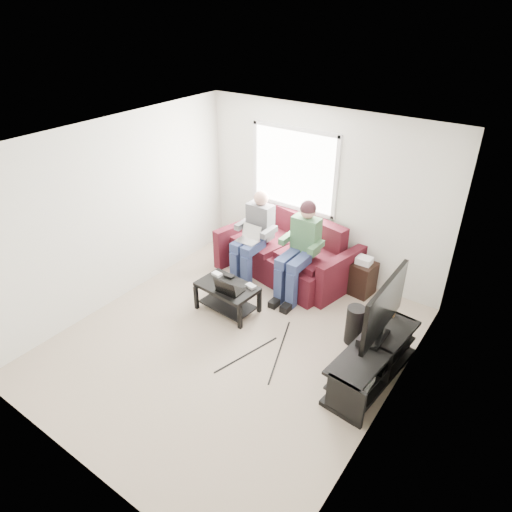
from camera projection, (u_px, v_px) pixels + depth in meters
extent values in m
plane|color=tan|center=(233.00, 341.00, 5.94)|extent=(4.50, 4.50, 0.00)
plane|color=white|center=(226.00, 145.00, 4.64)|extent=(4.50, 4.50, 0.00)
plane|color=silver|center=(322.00, 195.00, 6.88)|extent=(4.50, 0.00, 4.50)
plane|color=silver|center=(59.00, 368.00, 3.70)|extent=(4.50, 0.00, 4.50)
plane|color=silver|center=(116.00, 213.00, 6.29)|extent=(0.00, 4.50, 4.50)
plane|color=silver|center=(397.00, 316.00, 4.29)|extent=(0.00, 4.50, 4.50)
cube|color=white|center=(294.00, 169.00, 6.98)|extent=(1.40, 0.01, 1.20)
cube|color=silver|center=(294.00, 169.00, 6.97)|extent=(1.48, 0.04, 1.28)
cube|color=#43101B|center=(287.00, 263.00, 7.22)|extent=(1.87, 1.24, 0.47)
cube|color=#43101B|center=(301.00, 227.00, 7.27)|extent=(1.72, 0.55, 0.48)
cube|color=#43101B|center=(240.00, 241.00, 7.64)|extent=(0.36, 1.02, 0.67)
cube|color=#43101B|center=(341.00, 276.00, 6.70)|extent=(0.36, 1.02, 0.67)
cube|color=#43101B|center=(265.00, 240.00, 7.27)|extent=(0.93, 0.93, 0.10)
cube|color=#43101B|center=(310.00, 255.00, 6.86)|extent=(0.93, 0.93, 0.10)
cube|color=navy|center=(243.00, 244.00, 6.92)|extent=(0.16, 0.45, 0.14)
cube|color=navy|center=(253.00, 247.00, 6.82)|extent=(0.16, 0.45, 0.14)
cube|color=navy|center=(236.00, 269.00, 6.97)|extent=(0.13, 0.13, 0.57)
cube|color=navy|center=(246.00, 273.00, 6.87)|extent=(0.13, 0.13, 0.57)
cube|color=#58585D|center=(260.00, 221.00, 6.96)|extent=(0.40, 0.22, 0.55)
sphere|color=tan|center=(261.00, 198.00, 6.79)|extent=(0.22, 0.22, 0.22)
cube|color=navy|center=(287.00, 259.00, 6.52)|extent=(0.16, 0.45, 0.14)
cube|color=navy|center=(299.00, 263.00, 6.42)|extent=(0.16, 0.45, 0.14)
cube|color=navy|center=(280.00, 285.00, 6.57)|extent=(0.13, 0.13, 0.57)
cube|color=navy|center=(292.00, 290.00, 6.47)|extent=(0.13, 0.13, 0.57)
cube|color=#484A4A|center=(306.00, 235.00, 6.56)|extent=(0.40, 0.22, 0.55)
sphere|color=tan|center=(308.00, 211.00, 6.39)|extent=(0.22, 0.22, 0.22)
sphere|color=#31181E|center=(308.00, 208.00, 6.37)|extent=(0.23, 0.23, 0.23)
cube|color=black|center=(227.00, 287.00, 6.34)|extent=(0.87, 0.57, 0.05)
cube|color=black|center=(228.00, 304.00, 6.49)|extent=(0.79, 0.49, 0.02)
cube|color=black|center=(196.00, 297.00, 6.48)|extent=(0.05, 0.05, 0.37)
cube|color=black|center=(240.00, 317.00, 6.09)|extent=(0.05, 0.05, 0.37)
cube|color=black|center=(217.00, 283.00, 6.80)|extent=(0.05, 0.05, 0.37)
cube|color=black|center=(259.00, 301.00, 6.41)|extent=(0.05, 0.05, 0.37)
cube|color=silver|center=(217.00, 274.00, 6.54)|extent=(0.15, 0.10, 0.04)
cube|color=black|center=(229.00, 276.00, 6.50)|extent=(0.14, 0.09, 0.04)
cube|color=gray|center=(251.00, 286.00, 6.28)|extent=(0.16, 0.12, 0.04)
cube|color=black|center=(375.00, 346.00, 5.15)|extent=(0.59, 1.53, 0.04)
cube|color=black|center=(372.00, 361.00, 5.27)|extent=(0.55, 1.46, 0.03)
cube|color=black|center=(370.00, 375.00, 5.38)|extent=(0.59, 1.53, 0.06)
cube|color=black|center=(345.00, 401.00, 4.76)|extent=(0.45, 0.08, 0.50)
cube|color=black|center=(395.00, 329.00, 5.78)|extent=(0.45, 0.08, 0.50)
cube|color=black|center=(379.00, 339.00, 5.20)|extent=(0.12, 0.40, 0.04)
cube|color=black|center=(380.00, 333.00, 5.16)|extent=(0.06, 0.06, 0.12)
cube|color=black|center=(385.00, 306.00, 4.97)|extent=(0.05, 1.10, 0.65)
cube|color=#E53582|center=(382.00, 305.00, 4.99)|extent=(0.01, 1.01, 0.58)
cube|color=black|center=(369.00, 333.00, 5.25)|extent=(0.12, 0.50, 0.10)
cylinder|color=#966840|center=(392.00, 312.00, 5.58)|extent=(0.08, 0.08, 0.12)
cube|color=silver|center=(358.00, 379.00, 4.96)|extent=(0.30, 0.22, 0.06)
cube|color=gray|center=(383.00, 344.00, 5.45)|extent=(0.34, 0.26, 0.08)
cube|color=black|center=(371.00, 361.00, 5.21)|extent=(0.38, 0.30, 0.07)
cylinder|color=black|center=(355.00, 325.00, 5.82)|extent=(0.23, 0.23, 0.53)
cube|color=black|center=(354.00, 372.00, 5.46)|extent=(0.29, 0.43, 0.02)
cube|color=black|center=(362.00, 278.00, 6.78)|extent=(0.35, 0.35, 0.52)
cube|color=silver|center=(364.00, 260.00, 6.63)|extent=(0.22, 0.18, 0.10)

